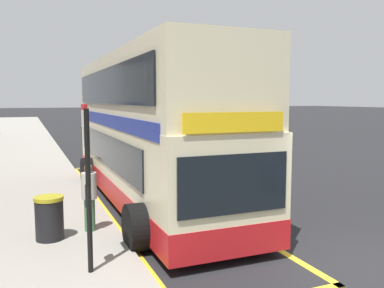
{
  "coord_description": "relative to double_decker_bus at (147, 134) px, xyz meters",
  "views": [
    {
      "loc": [
        -5.88,
        -5.33,
        3.12
      ],
      "look_at": [
        -0.24,
        8.41,
        1.49
      ],
      "focal_mm": 37.87,
      "sensor_mm": 36.0,
      "label": 1
    }
  ],
  "objects": [
    {
      "name": "ground_plane",
      "position": [
        2.46,
        25.4,
        -2.07
      ],
      "size": [
        260.0,
        260.0,
        0.0
      ],
      "primitive_type": "plane",
      "color": "black"
    },
    {
      "name": "pavement_near",
      "position": [
        -4.54,
        25.4,
        -2.0
      ],
      "size": [
        6.0,
        76.0,
        0.14
      ],
      "primitive_type": "cube",
      "color": "gray",
      "rests_on": "ground"
    },
    {
      "name": "double_decker_bus",
      "position": [
        0.0,
        0.0,
        0.0
      ],
      "size": [
        3.24,
        11.2,
        4.4
      ],
      "color": "beige",
      "rests_on": "ground"
    },
    {
      "name": "bus_bay_markings",
      "position": [
        -0.06,
        0.01,
        -2.06
      ],
      "size": [
        2.96,
        13.85,
        0.01
      ],
      "color": "yellow",
      "rests_on": "ground"
    },
    {
      "name": "bus_stop_sign",
      "position": [
        -2.49,
        -4.94,
        -0.24
      ],
      "size": [
        0.09,
        0.51,
        2.9
      ],
      "color": "black",
      "rests_on": "pavement_near"
    },
    {
      "name": "parked_car_teal_behind",
      "position": [
        5.39,
        43.39,
        -1.27
      ],
      "size": [
        2.09,
        4.2,
        1.62
      ],
      "rotation": [
        0.0,
        0.0,
        -0.05
      ],
      "color": "#196066",
      "rests_on": "ground"
    },
    {
      "name": "parked_car_grey_across",
      "position": [
        5.16,
        18.23,
        -1.27
      ],
      "size": [
        2.09,
        4.2,
        1.62
      ],
      "rotation": [
        0.0,
        0.0,
        0.04
      ],
      "color": "slate",
      "rests_on": "ground"
    },
    {
      "name": "pedestrian_waiting_near_sign",
      "position": [
        -2.17,
        -2.73,
        -1.1
      ],
      "size": [
        0.34,
        0.34,
        1.54
      ],
      "color": "#3F724C",
      "rests_on": "pavement_near"
    },
    {
      "name": "litter_bin",
      "position": [
        -3.05,
        -2.99,
        -1.45
      ],
      "size": [
        0.61,
        0.61,
        0.93
      ],
      "color": "black",
      "rests_on": "pavement_near"
    }
  ]
}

